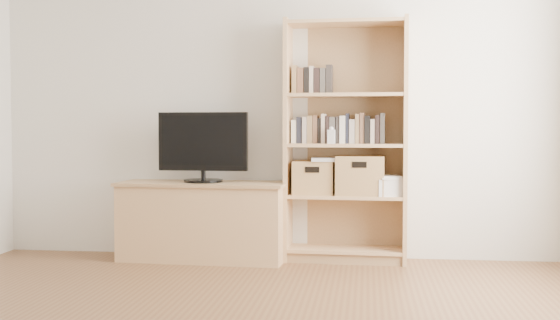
% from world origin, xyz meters
% --- Properties ---
extents(back_wall, '(4.50, 0.02, 2.60)m').
position_xyz_m(back_wall, '(0.00, 2.50, 1.30)').
color(back_wall, white).
rests_on(back_wall, floor).
extents(tv_stand, '(1.31, 0.55, 0.59)m').
position_xyz_m(tv_stand, '(-0.54, 2.26, 0.29)').
color(tv_stand, tan).
rests_on(tv_stand, floor).
extents(bookshelf, '(0.95, 0.37, 1.87)m').
position_xyz_m(bookshelf, '(0.57, 2.33, 0.94)').
color(bookshelf, tan).
rests_on(bookshelf, floor).
extents(television, '(0.71, 0.07, 0.55)m').
position_xyz_m(television, '(-0.54, 2.26, 0.89)').
color(television, black).
rests_on(television, tv_stand).
extents(books_row_mid, '(0.87, 0.23, 0.23)m').
position_xyz_m(books_row_mid, '(0.57, 2.35, 1.03)').
color(books_row_mid, silver).
rests_on(books_row_mid, bookshelf).
extents(books_row_upper, '(0.38, 0.14, 0.20)m').
position_xyz_m(books_row_upper, '(0.37, 2.36, 1.40)').
color(books_row_upper, silver).
rests_on(books_row_upper, bookshelf).
extents(baby_monitor, '(0.06, 0.04, 0.11)m').
position_xyz_m(baby_monitor, '(0.47, 2.23, 0.97)').
color(baby_monitor, white).
rests_on(baby_monitor, bookshelf).
extents(basket_left, '(0.32, 0.26, 0.26)m').
position_xyz_m(basket_left, '(0.32, 2.34, 0.65)').
color(basket_left, '#AB764D').
rests_on(basket_left, bookshelf).
extents(basket_right, '(0.38, 0.32, 0.30)m').
position_xyz_m(basket_right, '(0.69, 2.32, 0.67)').
color(basket_right, '#AB764D').
rests_on(basket_right, bookshelf).
extents(laptop, '(0.37, 0.27, 0.03)m').
position_xyz_m(laptop, '(0.48, 2.33, 0.79)').
color(laptop, silver).
rests_on(laptop, basket_left).
extents(magazine_stack, '(0.24, 0.31, 0.13)m').
position_xyz_m(magazine_stack, '(0.90, 2.32, 0.59)').
color(magazine_stack, beige).
rests_on(magazine_stack, bookshelf).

